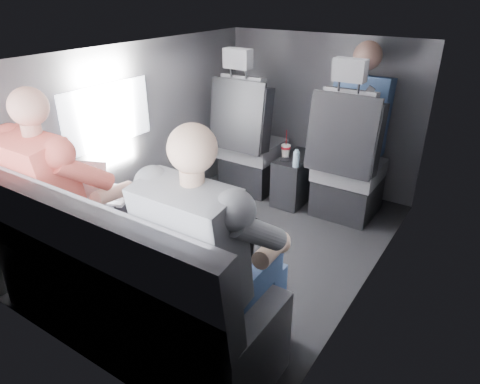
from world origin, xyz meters
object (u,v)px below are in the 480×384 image
Objects in this scene: center_console at (296,179)px; rear_bench at (125,290)px; front_seat_left at (249,148)px; front_seat_right at (347,170)px; water_bottle at (296,159)px; passenger_rear_right at (213,257)px; soda_cup at (286,150)px; laptop_black at (232,239)px; laptop_white at (93,190)px; passenger_rear_left at (67,199)px; passenger_front_right at (360,117)px.

rear_bench reaches higher than center_console.
front_seat_left is 0.90m from front_seat_right.
water_bottle is 1.71m from passenger_rear_right.
laptop_black reaches higher than soda_cup.
passenger_rear_right is at bearing -62.31° from front_seat_left.
front_seat_right reaches higher than water_bottle.
front_seat_right is at bearing 23.49° from water_bottle.
front_seat_right reaches higher than soda_cup.
front_seat_right is 2.77× the size of laptop_white.
passenger_rear_right is (0.50, -1.85, 0.44)m from center_console.
front_seat_left is 5.32× the size of soda_cup.
front_seat_left is 0.79× the size of rear_bench.
front_seat_left and front_seat_right have the same top height.
front_seat_left reaches higher than laptop_black.
passenger_rear_left is at bearing -91.51° from front_seat_left.
soda_cup is at bearing 75.82° from laptop_white.
front_seat_right is 0.79× the size of rear_bench.
passenger_rear_left is (-0.50, -1.85, 0.45)m from center_console.
laptop_black is at bearing -70.92° from soda_cup.
passenger_rear_left reaches higher than front_seat_left.
front_seat_right is at bearing 62.33° from passenger_rear_left.
front_seat_right is at bearing 91.54° from passenger_rear_right.
rear_bench is 0.61m from passenger_rear_right.
passenger_front_right is at bearing 96.30° from front_seat_right.
passenger_rear_right is at bearing -9.76° from laptop_white.
soda_cup is at bearing -150.93° from passenger_front_right.
soda_cup is 0.65m from passenger_front_right.
passenger_front_right is (-0.08, 2.07, 0.12)m from passenger_rear_right.
passenger_rear_right is at bearing -88.46° from front_seat_right.
front_seat_left is 1.89m from laptop_black.
laptop_white is (-0.41, -1.62, 0.18)m from soda_cup.
passenger_rear_right is (0.95, -1.81, 0.24)m from front_seat_left.
laptop_black reaches higher than center_console.
front_seat_left is 1.96m from rear_bench.
water_bottle is at bearing 87.18° from rear_bench.
water_bottle is 0.11× the size of passenger_rear_left.
passenger_rear_right is at bearing 10.73° from rear_bench.
passenger_front_right is at bearing 29.07° from soda_cup.
passenger_rear_left is (-0.42, -1.79, 0.19)m from soda_cup.
water_bottle is 0.16× the size of passenger_front_right.
front_seat_right is 3.56× the size of laptop_black.
passenger_rear_right reaches higher than center_console.
laptop_black is (0.48, -1.67, 0.43)m from center_console.
passenger_rear_right is (0.05, -1.81, 0.24)m from front_seat_right.
soda_cup is 0.22m from water_bottle.
laptop_black is (0.03, -1.63, 0.23)m from front_seat_right.
laptop_white is 2.11m from passenger_front_right.
soda_cup is 0.19× the size of passenger_rear_left.
passenger_rear_left reaches higher than laptop_white.
soda_cup is 1.71m from laptop_black.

